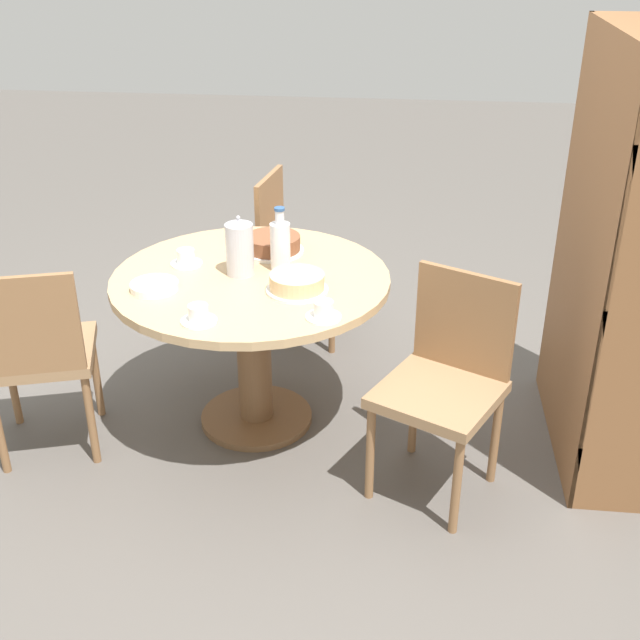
{
  "coord_description": "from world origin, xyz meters",
  "views": [
    {
      "loc": [
        2.97,
        0.63,
        2.06
      ],
      "look_at": [
        0.0,
        0.29,
        0.52
      ],
      "focal_mm": 45.0,
      "sensor_mm": 36.0,
      "label": 1
    }
  ],
  "objects_px": {
    "chair_b": "(296,250)",
    "cake_main": "(273,244)",
    "coffee_pot": "(240,248)",
    "cup_b": "(323,311)",
    "chair_c": "(38,352)",
    "water_bottle": "(280,245)",
    "bookshelf": "(608,264)",
    "cup_c": "(186,259)",
    "cake_second": "(297,283)",
    "cup_a": "(199,315)",
    "chair_a": "(445,379)"
  },
  "relations": [
    {
      "from": "water_bottle",
      "to": "cup_a",
      "type": "distance_m",
      "value": 0.56
    },
    {
      "from": "cup_c",
      "to": "chair_a",
      "type": "bearing_deg",
      "value": 68.8
    },
    {
      "from": "water_bottle",
      "to": "cup_a",
      "type": "bearing_deg",
      "value": -23.55
    },
    {
      "from": "chair_a",
      "to": "cake_second",
      "type": "bearing_deg",
      "value": -172.84
    },
    {
      "from": "cake_second",
      "to": "chair_b",
      "type": "bearing_deg",
      "value": -171.52
    },
    {
      "from": "chair_a",
      "to": "cup_c",
      "type": "distance_m",
      "value": 1.21
    },
    {
      "from": "chair_a",
      "to": "chair_c",
      "type": "relative_size",
      "value": 1.0
    },
    {
      "from": "coffee_pot",
      "to": "cake_main",
      "type": "relative_size",
      "value": 0.94
    },
    {
      "from": "chair_a",
      "to": "cake_second",
      "type": "relative_size",
      "value": 3.5
    },
    {
      "from": "chair_c",
      "to": "coffee_pot",
      "type": "xyz_separation_m",
      "value": [
        -0.33,
        0.77,
        0.36
      ]
    },
    {
      "from": "bookshelf",
      "to": "coffee_pot",
      "type": "height_order",
      "value": "bookshelf"
    },
    {
      "from": "cup_a",
      "to": "chair_c",
      "type": "bearing_deg",
      "value": -99.51
    },
    {
      "from": "water_bottle",
      "to": "chair_b",
      "type": "bearing_deg",
      "value": -176.3
    },
    {
      "from": "cup_a",
      "to": "cup_c",
      "type": "xyz_separation_m",
      "value": [
        -0.52,
        -0.18,
        0.0
      ]
    },
    {
      "from": "chair_b",
      "to": "cup_c",
      "type": "bearing_deg",
      "value": 163.8
    },
    {
      "from": "bookshelf",
      "to": "water_bottle",
      "type": "relative_size",
      "value": 6.26
    },
    {
      "from": "bookshelf",
      "to": "coffee_pot",
      "type": "relative_size",
      "value": 6.68
    },
    {
      "from": "coffee_pot",
      "to": "cake_second",
      "type": "bearing_deg",
      "value": 61.08
    },
    {
      "from": "coffee_pot",
      "to": "cup_b",
      "type": "height_order",
      "value": "coffee_pot"
    },
    {
      "from": "cake_main",
      "to": "cup_a",
      "type": "distance_m",
      "value": 0.72
    },
    {
      "from": "chair_b",
      "to": "cup_a",
      "type": "xyz_separation_m",
      "value": [
        1.31,
        -0.17,
        0.27
      ]
    },
    {
      "from": "chair_b",
      "to": "chair_a",
      "type": "bearing_deg",
      "value": -140.58
    },
    {
      "from": "bookshelf",
      "to": "coffee_pot",
      "type": "distance_m",
      "value": 1.46
    },
    {
      "from": "cake_main",
      "to": "cup_c",
      "type": "bearing_deg",
      "value": -62.29
    },
    {
      "from": "chair_c",
      "to": "chair_a",
      "type": "bearing_deg",
      "value": 161.8
    },
    {
      "from": "chair_c",
      "to": "cup_b",
      "type": "relative_size",
      "value": 6.47
    },
    {
      "from": "water_bottle",
      "to": "cake_second",
      "type": "height_order",
      "value": "water_bottle"
    },
    {
      "from": "chair_a",
      "to": "water_bottle",
      "type": "bearing_deg",
      "value": 175.67
    },
    {
      "from": "chair_a",
      "to": "bookshelf",
      "type": "distance_m",
      "value": 0.79
    },
    {
      "from": "coffee_pot",
      "to": "cake_main",
      "type": "bearing_deg",
      "value": 159.56
    },
    {
      "from": "bookshelf",
      "to": "cake_main",
      "type": "xyz_separation_m",
      "value": [
        -0.25,
        -1.37,
        -0.07
      ]
    },
    {
      "from": "water_bottle",
      "to": "cake_main",
      "type": "relative_size",
      "value": 1.01
    },
    {
      "from": "chair_b",
      "to": "cup_b",
      "type": "xyz_separation_m",
      "value": [
        1.22,
        0.28,
        0.27
      ]
    },
    {
      "from": "water_bottle",
      "to": "bookshelf",
      "type": "bearing_deg",
      "value": 87.37
    },
    {
      "from": "coffee_pot",
      "to": "cup_c",
      "type": "relative_size",
      "value": 1.9
    },
    {
      "from": "bookshelf",
      "to": "chair_c",
      "type": "bearing_deg",
      "value": 98.45
    },
    {
      "from": "chair_c",
      "to": "cake_main",
      "type": "height_order",
      "value": "chair_c"
    },
    {
      "from": "cup_a",
      "to": "cup_b",
      "type": "distance_m",
      "value": 0.46
    },
    {
      "from": "chair_a",
      "to": "cup_a",
      "type": "bearing_deg",
      "value": -147.33
    },
    {
      "from": "chair_b",
      "to": "chair_c",
      "type": "bearing_deg",
      "value": 151.52
    },
    {
      "from": "chair_c",
      "to": "cup_c",
      "type": "distance_m",
      "value": 0.71
    },
    {
      "from": "chair_c",
      "to": "cup_a",
      "type": "relative_size",
      "value": 6.47
    },
    {
      "from": "bookshelf",
      "to": "cup_c",
      "type": "xyz_separation_m",
      "value": [
        -0.07,
        -1.71,
        -0.08
      ]
    },
    {
      "from": "water_bottle",
      "to": "coffee_pot",
      "type": "bearing_deg",
      "value": -67.37
    },
    {
      "from": "bookshelf",
      "to": "cup_a",
      "type": "distance_m",
      "value": 1.6
    },
    {
      "from": "cake_second",
      "to": "cup_b",
      "type": "relative_size",
      "value": 1.85
    },
    {
      "from": "chair_b",
      "to": "cake_main",
      "type": "relative_size",
      "value": 3.22
    },
    {
      "from": "chair_a",
      "to": "cake_second",
      "type": "distance_m",
      "value": 0.69
    },
    {
      "from": "water_bottle",
      "to": "cake_main",
      "type": "height_order",
      "value": "water_bottle"
    },
    {
      "from": "coffee_pot",
      "to": "cup_a",
      "type": "height_order",
      "value": "coffee_pot"
    }
  ]
}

